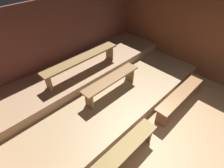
{
  "coord_description": "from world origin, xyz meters",
  "views": [
    {
      "loc": [
        -2.31,
        0.08,
        3.32
      ],
      "look_at": [
        0.15,
        2.54,
        0.44
      ],
      "focal_mm": 28.71,
      "sensor_mm": 36.0,
      "label": 1
    }
  ],
  "objects": [
    {
      "name": "bench_middle_center",
      "position": [
        -0.07,
        3.42,
        0.85
      ],
      "size": [
        2.24,
        0.32,
        0.46
      ],
      "color": "olive",
      "rests_on": "platform_middle"
    },
    {
      "name": "bench_floor_right",
      "position": [
        1.08,
        1.12,
        0.37
      ],
      "size": [
        1.81,
        0.32,
        0.46
      ],
      "color": "olive",
      "rests_on": "ground"
    },
    {
      "name": "ground",
      "position": [
        0.0,
        2.17,
        -0.04
      ],
      "size": [
        6.28,
        5.14,
        0.08
      ],
      "primitive_type": "cube",
      "color": "#A57C52"
    },
    {
      "name": "platform_lower",
      "position": [
        0.0,
        2.9,
        0.12
      ],
      "size": [
        5.48,
        2.9,
        0.24
      ],
      "primitive_type": "cube",
      "color": "tan",
      "rests_on": "ground"
    },
    {
      "name": "platform_middle",
      "position": [
        0.0,
        3.66,
        0.36
      ],
      "size": [
        5.48,
        1.38,
        0.24
      ],
      "primitive_type": "cube",
      "color": "#A4805E",
      "rests_on": "platform_lower"
    },
    {
      "name": "bench_floor_left",
      "position": [
        -1.08,
        1.12,
        0.37
      ],
      "size": [
        1.81,
        0.32,
        0.46
      ],
      "color": "olive",
      "rests_on": "ground"
    },
    {
      "name": "wall_back",
      "position": [
        0.0,
        4.37,
        1.1
      ],
      "size": [
        6.28,
        0.06,
        2.21
      ],
      "primitive_type": "cube",
      "color": "brown",
      "rests_on": "ground"
    },
    {
      "name": "bench_lower_center",
      "position": [
        0.07,
        2.49,
        0.6
      ],
      "size": [
        1.65,
        0.32,
        0.46
      ],
      "color": "olive",
      "rests_on": "platform_lower"
    },
    {
      "name": "wall_right",
      "position": [
        2.77,
        2.17,
        1.1
      ],
      "size": [
        0.06,
        5.14,
        2.21
      ],
      "primitive_type": "cube",
      "color": "brown",
      "rests_on": "ground"
    }
  ]
}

